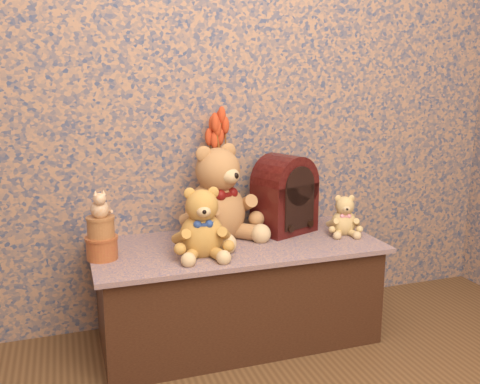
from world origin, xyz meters
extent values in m
cube|color=#374A71|center=(0.00, 1.50, 1.30)|extent=(3.00, 0.10, 2.60)
cube|color=#3B4078|center=(0.00, 1.22, 0.22)|extent=(1.24, 0.58, 0.45)
cylinder|color=tan|center=(-0.04, 1.39, 0.54)|extent=(0.14, 0.14, 0.20)
cylinder|color=#B87A35|center=(-0.57, 1.20, 0.49)|extent=(0.15, 0.15, 0.09)
cylinder|color=tan|center=(-0.57, 1.20, 0.58)|extent=(0.13, 0.13, 0.08)
camera|label=1|loc=(-0.69, -0.86, 1.16)|focal=39.35mm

